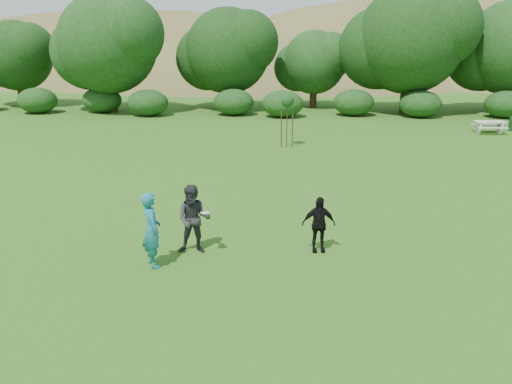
{
  "coord_description": "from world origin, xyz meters",
  "views": [
    {
      "loc": [
        1.0,
        -11.99,
        5.81
      ],
      "look_at": [
        0.0,
        3.0,
        1.1
      ],
      "focal_mm": 35.0,
      "sensor_mm": 36.0,
      "label": 1
    }
  ],
  "objects_px": {
    "sapling": "(287,102)",
    "picnic_table": "(490,125)",
    "player_black": "(318,224)",
    "player_teal": "(151,230)",
    "player_grey": "(194,219)"
  },
  "relations": [
    {
      "from": "sapling",
      "to": "picnic_table",
      "type": "height_order",
      "value": "sapling"
    },
    {
      "from": "player_black",
      "to": "picnic_table",
      "type": "height_order",
      "value": "player_black"
    },
    {
      "from": "player_black",
      "to": "sapling",
      "type": "relative_size",
      "value": 0.56
    },
    {
      "from": "player_teal",
      "to": "player_black",
      "type": "xyz_separation_m",
      "value": [
        4.38,
        1.23,
        -0.21
      ]
    },
    {
      "from": "player_teal",
      "to": "player_black",
      "type": "distance_m",
      "value": 4.56
    },
    {
      "from": "picnic_table",
      "to": "sapling",
      "type": "bearing_deg",
      "value": -158.98
    },
    {
      "from": "player_grey",
      "to": "sapling",
      "type": "bearing_deg",
      "value": 77.22
    },
    {
      "from": "sapling",
      "to": "picnic_table",
      "type": "bearing_deg",
      "value": 21.02
    },
    {
      "from": "player_black",
      "to": "picnic_table",
      "type": "relative_size",
      "value": 0.89
    },
    {
      "from": "sapling",
      "to": "picnic_table",
      "type": "distance_m",
      "value": 13.59
    },
    {
      "from": "player_teal",
      "to": "player_grey",
      "type": "height_order",
      "value": "player_teal"
    },
    {
      "from": "player_grey",
      "to": "picnic_table",
      "type": "height_order",
      "value": "player_grey"
    },
    {
      "from": "player_black",
      "to": "picnic_table",
      "type": "bearing_deg",
      "value": 51.22
    },
    {
      "from": "player_grey",
      "to": "sapling",
      "type": "xyz_separation_m",
      "value": [
        2.46,
        14.13,
        1.44
      ]
    },
    {
      "from": "player_teal",
      "to": "picnic_table",
      "type": "distance_m",
      "value": 25.5
    }
  ]
}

